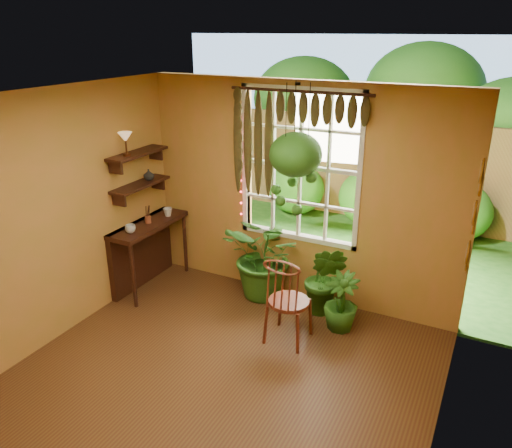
{
  "coord_description": "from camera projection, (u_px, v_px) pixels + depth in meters",
  "views": [
    {
      "loc": [
        2.15,
        -3.09,
        3.23
      ],
      "look_at": [
        -0.01,
        1.15,
        1.36
      ],
      "focal_mm": 35.0,
      "sensor_mm": 36.0,
      "label": 1
    }
  ],
  "objects": [
    {
      "name": "floor",
      "position": [
        202.0,
        400.0,
        4.65
      ],
      "size": [
        4.5,
        4.5,
        0.0
      ],
      "primitive_type": "plane",
      "color": "#533517",
      "rests_on": "ground"
    },
    {
      "name": "ceiling",
      "position": [
        187.0,
        106.0,
        3.66
      ],
      "size": [
        4.5,
        4.5,
        0.0
      ],
      "primitive_type": "plane",
      "rotation": [
        3.14,
        0.0,
        0.0
      ],
      "color": "silver",
      "rests_on": "wall_back"
    },
    {
      "name": "wall_back",
      "position": [
        298.0,
        195.0,
        6.02
      ],
      "size": [
        4.0,
        0.0,
        4.0
      ],
      "primitive_type": "plane",
      "rotation": [
        1.57,
        0.0,
        0.0
      ],
      "color": "#C78144",
      "rests_on": "floor"
    },
    {
      "name": "wall_left",
      "position": [
        28.0,
        229.0,
        5.0
      ],
      "size": [
        0.0,
        4.5,
        4.5
      ],
      "primitive_type": "plane",
      "rotation": [
        1.57,
        0.0,
        1.57
      ],
      "color": "#C78144",
      "rests_on": "floor"
    },
    {
      "name": "wall_right",
      "position": [
        447.0,
        332.0,
        3.31
      ],
      "size": [
        0.0,
        4.5,
        4.5
      ],
      "primitive_type": "plane",
      "rotation": [
        1.57,
        0.0,
        -1.57
      ],
      "color": "#C78144",
      "rests_on": "floor"
    },
    {
      "name": "window",
      "position": [
        300.0,
        166.0,
        5.92
      ],
      "size": [
        1.52,
        0.1,
        1.86
      ],
      "color": "white",
      "rests_on": "wall_back"
    },
    {
      "name": "valance_vine",
      "position": [
        291.0,
        119.0,
        5.64
      ],
      "size": [
        1.7,
        0.12,
        1.1
      ],
      "color": "#36170E",
      "rests_on": "window"
    },
    {
      "name": "string_lights",
      "position": [
        241.0,
        157.0,
        6.15
      ],
      "size": [
        0.03,
        0.03,
        1.54
      ],
      "primitive_type": null,
      "color": "#FF2633",
      "rests_on": "window"
    },
    {
      "name": "wall_plates",
      "position": [
        474.0,
        218.0,
        4.73
      ],
      "size": [
        0.04,
        0.32,
        1.1
      ],
      "primitive_type": null,
      "color": "beige",
      "rests_on": "wall_right"
    },
    {
      "name": "counter_ledge",
      "position": [
        144.0,
        246.0,
        6.58
      ],
      "size": [
        0.4,
        1.2,
        0.9
      ],
      "color": "#36170E",
      "rests_on": "floor"
    },
    {
      "name": "shelf_lower",
      "position": [
        140.0,
        185.0,
        6.26
      ],
      "size": [
        0.25,
        0.9,
        0.04
      ],
      "primitive_type": "cube",
      "color": "#36170E",
      "rests_on": "wall_left"
    },
    {
      "name": "shelf_upper",
      "position": [
        138.0,
        153.0,
        6.11
      ],
      "size": [
        0.25,
        0.9,
        0.04
      ],
      "primitive_type": "cube",
      "color": "#36170E",
      "rests_on": "wall_left"
    },
    {
      "name": "backyard",
      "position": [
        400.0,
        135.0,
        9.78
      ],
      "size": [
        14.0,
        10.0,
        12.0
      ],
      "color": "#1B5217",
      "rests_on": "ground"
    },
    {
      "name": "windsor_chair",
      "position": [
        287.0,
        313.0,
        5.42
      ],
      "size": [
        0.45,
        0.48,
        1.2
      ],
      "rotation": [
        0.0,
        0.0,
        0.0
      ],
      "color": "maroon",
      "rests_on": "floor"
    },
    {
      "name": "potted_plant_left",
      "position": [
        267.0,
        256.0,
        6.26
      ],
      "size": [
        1.15,
        1.03,
        1.13
      ],
      "primitive_type": "imported",
      "rotation": [
        0.0,
        0.0,
        -0.16
      ],
      "color": "#1F4913",
      "rests_on": "floor"
    },
    {
      "name": "potted_plant_mid",
      "position": [
        325.0,
        279.0,
        5.91
      ],
      "size": [
        0.53,
        0.45,
        0.92
      ],
      "primitive_type": "imported",
      "rotation": [
        0.0,
        0.0,
        -0.08
      ],
      "color": "#1F4913",
      "rests_on": "floor"
    },
    {
      "name": "potted_plant_right",
      "position": [
        341.0,
        302.0,
        5.64
      ],
      "size": [
        0.45,
        0.45,
        0.69
      ],
      "primitive_type": "imported",
      "rotation": [
        0.0,
        0.0,
        -0.16
      ],
      "color": "#1F4913",
      "rests_on": "floor"
    },
    {
      "name": "hanging_basket",
      "position": [
        295.0,
        160.0,
        5.61
      ],
      "size": [
        0.6,
        0.6,
        1.46
      ],
      "color": "black",
      "rests_on": "ceiling"
    },
    {
      "name": "cup_a",
      "position": [
        130.0,
        229.0,
        6.08
      ],
      "size": [
        0.15,
        0.15,
        0.1
      ],
      "primitive_type": "imported",
      "rotation": [
        0.0,
        0.0,
        -0.24
      ],
      "color": "silver",
      "rests_on": "counter_ledge"
    },
    {
      "name": "cup_b",
      "position": [
        168.0,
        212.0,
        6.61
      ],
      "size": [
        0.16,
        0.16,
        0.11
      ],
      "primitive_type": "imported",
      "rotation": [
        0.0,
        0.0,
        0.38
      ],
      "color": "beige",
      "rests_on": "counter_ledge"
    },
    {
      "name": "brush_jar",
      "position": [
        148.0,
        214.0,
        6.37
      ],
      "size": [
        0.08,
        0.08,
        0.29
      ],
      "color": "brown",
      "rests_on": "counter_ledge"
    },
    {
      "name": "shelf_vase",
      "position": [
        149.0,
        175.0,
        6.36
      ],
      "size": [
        0.16,
        0.16,
        0.14
      ],
      "primitive_type": "imported",
      "rotation": [
        0.0,
        0.0,
        0.23
      ],
      "color": "#B2AD99",
      "rests_on": "shelf_lower"
    },
    {
      "name": "tiffany_lamp",
      "position": [
        125.0,
        139.0,
        5.85
      ],
      "size": [
        0.17,
        0.17,
        0.28
      ],
      "color": "#542E18",
      "rests_on": "shelf_upper"
    }
  ]
}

